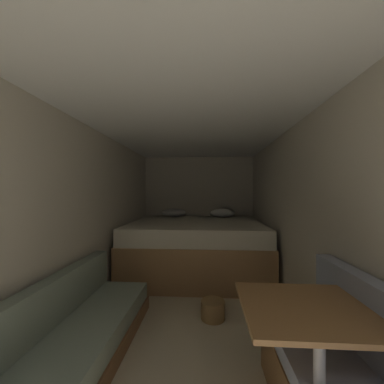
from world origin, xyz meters
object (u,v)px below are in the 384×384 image
wicker_basket (213,310)px  sofa_left (61,352)px  bed (196,246)px  dinette_table (306,328)px

wicker_basket → sofa_left: bearing=-141.1°
bed → dinette_table: 2.65m
sofa_left → dinette_table: bearing=-11.6°
bed → dinette_table: bearing=-75.1°
sofa_left → wicker_basket: (1.07, 0.87, -0.11)m
wicker_basket → bed: bearing=99.8°
dinette_table → sofa_left: bearing=168.4°
sofa_left → dinette_table: size_ratio=2.85×
sofa_left → dinette_table: dinette_table is taller
sofa_left → wicker_basket: sofa_left is taller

